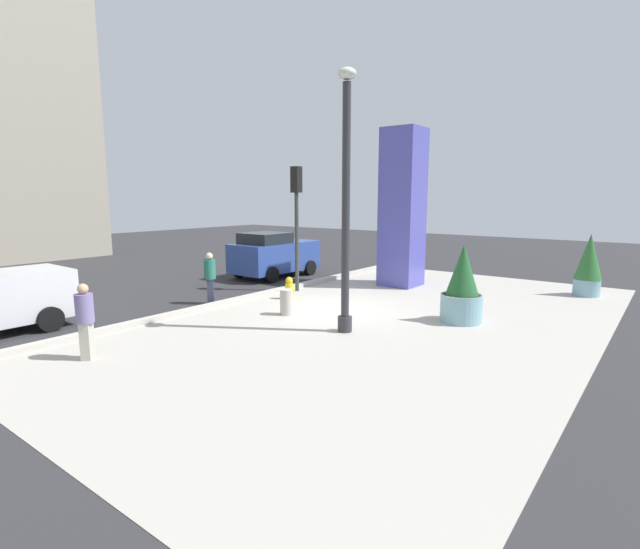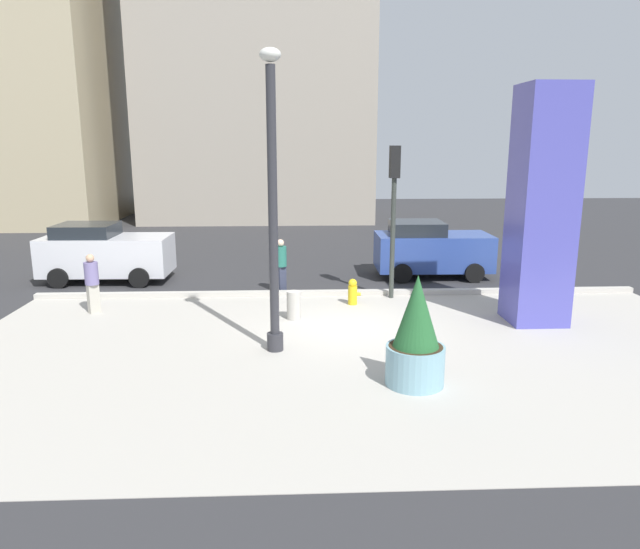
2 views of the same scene
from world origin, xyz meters
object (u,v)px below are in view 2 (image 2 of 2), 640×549
at_px(lamp_post, 273,211).
at_px(fire_hydrant, 353,292).
at_px(concrete_bollard, 294,305).
at_px(pedestrian_on_sidewalk, 92,281).
at_px(potted_plant_mid_plaza, 416,338).
at_px(car_passing_lane, 431,249).
at_px(pedestrian_crossing, 281,263).
at_px(art_pillar_blue, 542,207).
at_px(car_far_lane, 105,253).
at_px(traffic_light_far_side, 394,197).

bearing_deg(lamp_post, fire_hydrant, 60.38).
height_order(concrete_bollard, pedestrian_on_sidewalk, pedestrian_on_sidewalk).
relative_size(potted_plant_mid_plaza, fire_hydrant, 2.85).
distance_m(concrete_bollard, car_passing_lane, 6.75).
bearing_deg(potted_plant_mid_plaza, pedestrian_crossing, 110.56).
distance_m(lamp_post, art_pillar_blue, 6.84).
distance_m(car_passing_lane, pedestrian_on_sidewalk, 10.85).
xyz_separation_m(lamp_post, car_far_lane, (-5.81, 6.91, -2.13)).
bearing_deg(pedestrian_on_sidewalk, art_pillar_blue, -6.09).
distance_m(lamp_post, car_passing_lane, 9.03).
bearing_deg(lamp_post, potted_plant_mid_plaza, -36.22).
distance_m(fire_hydrant, traffic_light_far_side, 2.96).
distance_m(traffic_light_far_side, car_far_lane, 9.67).
bearing_deg(concrete_bollard, pedestrian_crossing, 97.79).
xyz_separation_m(car_passing_lane, pedestrian_crossing, (-5.08, -1.97, -0.04)).
distance_m(art_pillar_blue, potted_plant_mid_plaza, 5.82).
bearing_deg(traffic_light_far_side, concrete_bollard, -144.92).
height_order(art_pillar_blue, pedestrian_crossing, art_pillar_blue).
bearing_deg(fire_hydrant, car_far_lane, 157.61).
height_order(lamp_post, fire_hydrant, lamp_post).
bearing_deg(car_far_lane, pedestrian_on_sidewalk, -77.53).
relative_size(fire_hydrant, car_far_lane, 0.18).
bearing_deg(art_pillar_blue, lamp_post, -163.97).
distance_m(potted_plant_mid_plaza, pedestrian_on_sidewalk, 9.21).
bearing_deg(fire_hydrant, concrete_bollard, -141.32).
bearing_deg(pedestrian_crossing, fire_hydrant, -36.34).
height_order(potted_plant_mid_plaza, pedestrian_on_sidewalk, potted_plant_mid_plaza).
xyz_separation_m(potted_plant_mid_plaza, concrete_bollard, (-2.29, 4.30, -0.56)).
xyz_separation_m(fire_hydrant, traffic_light_far_side, (1.21, 0.69, 2.61)).
height_order(traffic_light_far_side, car_passing_lane, traffic_light_far_side).
bearing_deg(pedestrian_crossing, car_far_lane, 163.43).
bearing_deg(concrete_bollard, pedestrian_on_sidewalk, 171.58).
bearing_deg(car_passing_lane, traffic_light_far_side, -122.85).
relative_size(art_pillar_blue, fire_hydrant, 7.84).
xyz_separation_m(concrete_bollard, pedestrian_on_sidewalk, (-5.38, 0.80, 0.52)).
bearing_deg(traffic_light_far_side, pedestrian_on_sidewalk, -171.53).
relative_size(concrete_bollard, pedestrian_on_sidewalk, 0.46).
xyz_separation_m(fire_hydrant, car_far_lane, (-7.89, 3.25, 0.59)).
distance_m(potted_plant_mid_plaza, car_far_lane, 12.31).
bearing_deg(traffic_light_far_side, pedestrian_crossing, 165.80).
xyz_separation_m(art_pillar_blue, car_far_lane, (-12.38, 5.03, -1.98)).
bearing_deg(fire_hydrant, art_pillar_blue, -21.57).
bearing_deg(car_passing_lane, pedestrian_on_sidewalk, -158.22).
height_order(lamp_post, pedestrian_crossing, lamp_post).
relative_size(lamp_post, fire_hydrant, 8.45).
bearing_deg(traffic_light_far_side, car_passing_lane, 57.15).
distance_m(traffic_light_far_side, pedestrian_on_sidewalk, 8.61).
bearing_deg(concrete_bollard, art_pillar_blue, -4.03).
relative_size(concrete_bollard, car_far_lane, 0.18).
distance_m(art_pillar_blue, traffic_light_far_side, 4.09).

